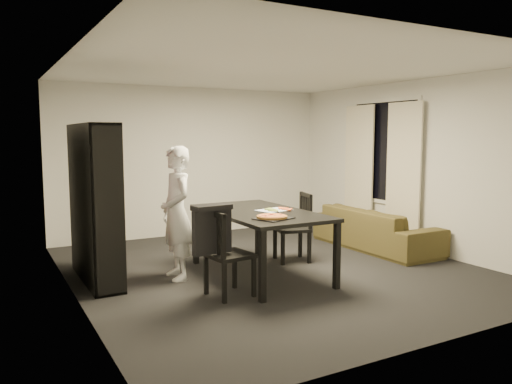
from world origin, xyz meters
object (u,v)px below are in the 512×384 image
dining_table (260,217)px  pepperoni_pizza (272,217)px  chair_right (298,222)px  bookshelf (95,203)px  person (177,213)px  sofa (375,228)px  chair_left (222,248)px  baking_tray (274,218)px

dining_table → pepperoni_pizza: 0.62m
chair_right → bookshelf: bearing=-83.5°
chair_right → person: person is taller
dining_table → person: 1.03m
sofa → dining_table: bearing=100.7°
chair_left → bookshelf: bearing=31.6°
bookshelf → pepperoni_pizza: size_ratio=5.43×
chair_right → chair_left: bearing=-44.8°
sofa → chair_left: bearing=107.9°
bookshelf → person: bookshelf is taller
baking_tray → chair_right: bearing=44.5°
bookshelf → chair_left: bookshelf is taller
dining_table → sofa: (2.33, 0.44, -0.43)m
chair_left → chair_right: chair_right is taller
chair_left → pepperoni_pizza: bearing=-99.0°
chair_right → baking_tray: chair_right is taller
chair_left → sofa: 3.28m
chair_left → person: size_ratio=0.58×
person → pepperoni_pizza: (0.79, -0.96, 0.03)m
dining_table → person: (-0.96, 0.37, 0.07)m
chair_right → baking_tray: bearing=-30.5°
dining_table → pepperoni_pizza: (-0.17, -0.59, 0.10)m
bookshelf → chair_left: 1.76m
bookshelf → baking_tray: bookshelf is taller
bookshelf → chair_right: bearing=-8.5°
person → sofa: person is taller
pepperoni_pizza → bookshelf: bearing=140.9°
pepperoni_pizza → chair_left: bearing=177.9°
bookshelf → pepperoni_pizza: bearing=-39.1°
pepperoni_pizza → sofa: 2.76m
dining_table → chair_right: size_ratio=2.05×
bookshelf → sofa: (4.19, -0.34, -0.63)m
chair_right → pepperoni_pizza: chair_right is taller
bookshelf → chair_right: bookshelf is taller
bookshelf → chair_left: size_ratio=1.99×
bookshelf → sofa: bearing=-4.6°
baking_tray → bookshelf: bearing=141.1°
person → pepperoni_pizza: 1.24m
sofa → chair_right: bearing=92.5°
person → baking_tray: person is taller
chair_left → person: person is taller
bookshelf → pepperoni_pizza: (1.68, -1.36, -0.10)m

